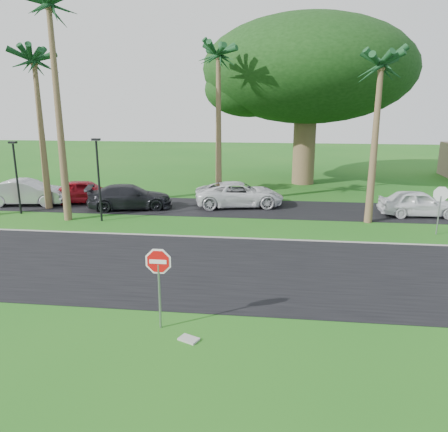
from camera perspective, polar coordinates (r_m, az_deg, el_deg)
ground at (r=16.31m, az=-7.23°, el=-9.07°), size 120.00×120.00×0.00m
road at (r=18.10m, az=-5.71°, el=-6.54°), size 120.00×8.00×0.02m
parking_strip at (r=28.00m, az=-1.09°, el=1.14°), size 120.00×5.00×0.02m
curb at (r=21.85m, az=-3.43°, el=-2.71°), size 120.00×0.12×0.06m
stop_sign_near at (r=12.84m, az=-8.54°, el=-7.25°), size 1.05×0.07×2.62m
stop_sign_far at (r=24.39m, az=26.41°, el=1.84°), size 1.05×0.07×2.62m
palm_left_mid at (r=29.28m, az=-23.53°, el=17.67°), size 5.00×5.00×10.00m
palm_left_near at (r=26.22m, az=-21.89°, el=23.69°), size 5.00×5.00×12.50m
palm_center at (r=28.84m, az=-0.75°, el=19.85°), size 5.00×5.00×10.50m
palm_right_near at (r=25.08m, az=19.82°, el=17.60°), size 5.00×5.00×9.50m
canopy_tree at (r=36.62m, az=10.87°, el=18.14°), size 16.50×16.50×13.12m
streetlight_left at (r=28.71m, az=-25.50°, el=5.12°), size 0.45×0.25×4.34m
streetlight_right at (r=25.26m, az=-16.08°, el=5.22°), size 0.45×0.25×4.64m
car_silver at (r=31.33m, az=-24.35°, el=2.81°), size 5.24×2.53×1.66m
car_red at (r=30.55m, az=-17.64°, el=3.05°), size 4.77×2.56×1.54m
car_dark at (r=28.11m, az=-12.20°, el=2.43°), size 5.61×3.40×1.52m
car_minivan at (r=28.15m, az=2.03°, el=2.83°), size 6.05×3.66×1.57m
car_pickup at (r=28.15m, az=24.05°, el=1.51°), size 4.60×2.09×1.53m
utility_slab at (r=12.86m, az=-4.62°, el=-15.73°), size 0.65×0.55×0.06m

